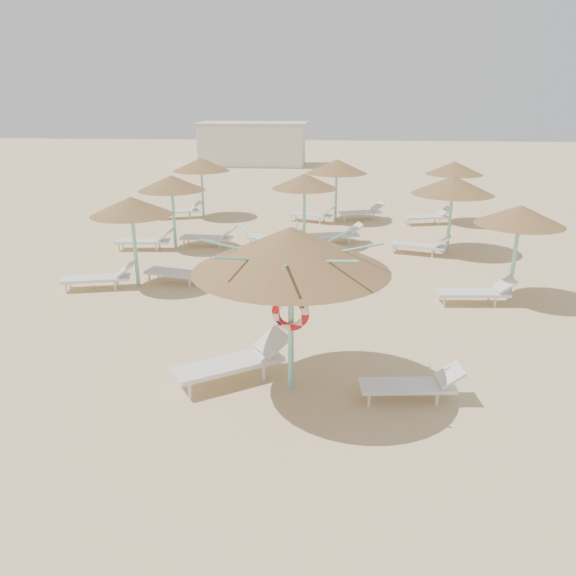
{
  "coord_description": "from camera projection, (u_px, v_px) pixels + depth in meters",
  "views": [
    {
      "loc": [
        0.52,
        -9.82,
        5.4
      ],
      "look_at": [
        -0.46,
        1.9,
        1.3
      ],
      "focal_mm": 35.0,
      "sensor_mm": 36.0,
      "label": 1
    }
  ],
  "objects": [
    {
      "name": "lounger_main_a",
      "position": [
        236.0,
        361.0,
        11.05
      ],
      "size": [
        2.31,
        1.86,
        0.84
      ],
      "rotation": [
        0.0,
        0.0,
        0.59
      ],
      "color": "silver",
      "rests_on": "ground"
    },
    {
      "name": "ground",
      "position": [
        303.0,
        382.0,
        11.06
      ],
      "size": [
        120.0,
        120.0,
        0.0
      ],
      "primitive_type": "plane",
      "color": "#D3B280",
      "rests_on": "ground"
    },
    {
      "name": "service_hut",
      "position": [
        253.0,
        144.0,
        43.93
      ],
      "size": [
        8.4,
        4.4,
        3.25
      ],
      "color": "silver",
      "rests_on": "ground"
    },
    {
      "name": "palapa_field",
      "position": [
        324.0,
        182.0,
        20.74
      ],
      "size": [
        14.36,
        12.54,
        2.71
      ],
      "color": "#78D0BC",
      "rests_on": "ground"
    },
    {
      "name": "main_palapa",
      "position": [
        291.0,
        250.0,
        9.9
      ],
      "size": [
        3.56,
        3.56,
        3.19
      ],
      "color": "#78D0BC",
      "rests_on": "ground"
    },
    {
      "name": "lounger_main_b",
      "position": [
        414.0,
        384.0,
        10.33
      ],
      "size": [
        1.92,
        0.76,
        0.68
      ],
      "rotation": [
        0.0,
        0.0,
        0.11
      ],
      "color": "silver",
      "rests_on": "ground"
    }
  ]
}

